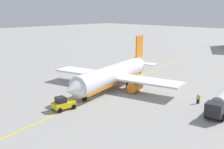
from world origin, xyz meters
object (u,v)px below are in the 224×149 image
Objects in this scene: pushback_tug at (63,104)px; refueling_worker at (198,99)px; airplane at (113,75)px; fuel_tanker at (222,101)px; safety_cone_nose at (56,102)px.

pushback_tug is 23.09m from refueling_worker.
airplane is 21.83m from fuel_tanker.
pushback_tug is (14.69, 2.72, -1.77)m from airplane.
refueling_worker is 24.64m from safety_cone_nose.
refueling_worker is (-0.87, -4.47, -0.91)m from fuel_tanker.
fuel_tanker is 3.04× the size of pushback_tug.
pushback_tug reaches higher than refueling_worker.
airplane is 17.12× the size of refueling_worker.
pushback_tug is at bearing -38.84° from refueling_worker.
fuel_tanker is (-2.42, 21.67, -1.04)m from airplane.
refueling_worker is at bearing 141.16° from pushback_tug.
safety_cone_nose is at bearing -53.41° from fuel_tanker.
airplane is at bearing -83.63° from fuel_tanker.
refueling_worker is (-17.98, 14.48, -0.19)m from pushback_tug.
refueling_worker is 2.82× the size of safety_cone_nose.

